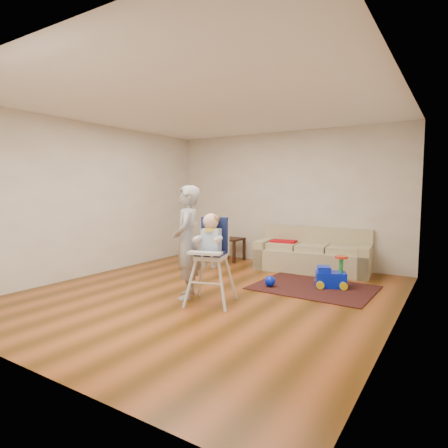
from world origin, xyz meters
The scene contains 9 objects.
ground centered at (0.00, 0.00, 0.00)m, with size 5.50×5.50×0.00m, color #4A2A09.
room_envelope centered at (0.00, 0.53, 1.88)m, with size 5.04×5.52×2.72m.
sofa centered at (0.76, 2.30, 0.40)m, with size 2.14×1.06×0.80m.
side_table centered at (-1.07, 2.36, 0.24)m, with size 0.49×0.49×0.49m, color black, non-canonical shape.
area_rug centered at (1.19, 1.12, 0.01)m, with size 1.78×1.33×0.01m, color black.
ride_on_toy centered at (1.42, 1.28, 0.26)m, with size 0.45×0.32×0.50m, color #071FE7, non-canonical shape.
toy_ball centered at (0.60, 0.79, 0.10)m, with size 0.17×0.17×0.17m, color #071FE7.
high_chair centered at (0.28, -0.38, 0.59)m, with size 0.70×0.70×1.23m.
adult centered at (-0.16, -0.33, 0.79)m, with size 0.58×0.38×1.59m, color #98989A.
Camera 1 is at (3.07, -4.45, 1.54)m, focal length 30.00 mm.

